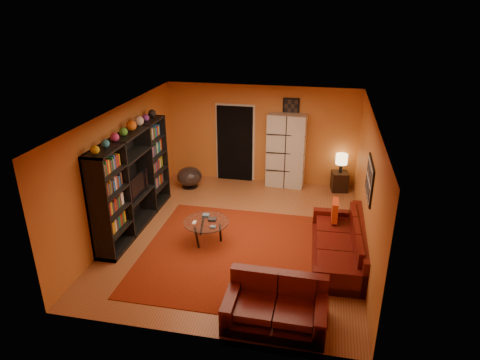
% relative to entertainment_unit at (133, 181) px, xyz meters
% --- Properties ---
extents(floor, '(6.00, 6.00, 0.00)m').
position_rel_entertainment_unit_xyz_m(floor, '(2.27, 0.00, -1.05)').
color(floor, brown).
rests_on(floor, ground).
extents(ceiling, '(6.00, 6.00, 0.00)m').
position_rel_entertainment_unit_xyz_m(ceiling, '(2.27, 0.00, 1.55)').
color(ceiling, white).
rests_on(ceiling, wall_back).
extents(wall_back, '(6.00, 0.00, 6.00)m').
position_rel_entertainment_unit_xyz_m(wall_back, '(2.27, 3.00, 0.25)').
color(wall_back, '#C16A2A').
rests_on(wall_back, floor).
extents(wall_front, '(6.00, 0.00, 6.00)m').
position_rel_entertainment_unit_xyz_m(wall_front, '(2.27, -3.00, 0.25)').
color(wall_front, '#C16A2A').
rests_on(wall_front, floor).
extents(wall_left, '(0.00, 6.00, 6.00)m').
position_rel_entertainment_unit_xyz_m(wall_left, '(-0.23, 0.00, 0.25)').
color(wall_left, '#C16A2A').
rests_on(wall_left, floor).
extents(wall_right, '(0.00, 6.00, 6.00)m').
position_rel_entertainment_unit_xyz_m(wall_right, '(4.78, 0.00, 0.25)').
color(wall_right, '#C16A2A').
rests_on(wall_right, floor).
extents(rug, '(3.60, 3.60, 0.01)m').
position_rel_entertainment_unit_xyz_m(rug, '(2.38, -0.70, -1.04)').
color(rug, '#63190B').
rests_on(rug, floor).
extents(doorway, '(0.95, 0.10, 2.04)m').
position_rel_entertainment_unit_xyz_m(doorway, '(1.57, 2.96, -0.03)').
color(doorway, black).
rests_on(doorway, floor).
extents(wall_art_right, '(0.03, 1.00, 0.70)m').
position_rel_entertainment_unit_xyz_m(wall_art_right, '(4.75, -0.30, 0.55)').
color(wall_art_right, black).
rests_on(wall_art_right, wall_right).
extents(wall_art_back, '(0.42, 0.03, 0.52)m').
position_rel_entertainment_unit_xyz_m(wall_art_back, '(3.02, 2.98, 1.00)').
color(wall_art_back, black).
rests_on(wall_art_back, wall_back).
extents(entertainment_unit, '(0.45, 3.00, 2.10)m').
position_rel_entertainment_unit_xyz_m(entertainment_unit, '(0.00, 0.00, 0.00)').
color(entertainment_unit, black).
rests_on(entertainment_unit, floor).
extents(tv, '(0.87, 0.11, 0.50)m').
position_rel_entertainment_unit_xyz_m(tv, '(0.05, -0.06, -0.08)').
color(tv, black).
rests_on(tv, entertainment_unit).
extents(sofa, '(1.07, 2.42, 0.85)m').
position_rel_entertainment_unit_xyz_m(sofa, '(4.42, -0.47, -0.77)').
color(sofa, '#450B09').
rests_on(sofa, rug).
extents(loveseat, '(1.55, 0.94, 0.85)m').
position_rel_entertainment_unit_xyz_m(loveseat, '(3.36, -2.42, -0.77)').
color(loveseat, '#450B09').
rests_on(loveseat, rug).
extents(throw_pillow, '(0.12, 0.42, 0.42)m').
position_rel_entertainment_unit_xyz_m(throw_pillow, '(4.22, 0.29, -0.42)').
color(throw_pillow, red).
rests_on(throw_pillow, sofa).
extents(coffee_table, '(0.92, 0.92, 0.46)m').
position_rel_entertainment_unit_xyz_m(coffee_table, '(1.70, -0.40, -0.63)').
color(coffee_table, silver).
rests_on(coffee_table, floor).
extents(storage_cabinet, '(1.00, 0.50, 1.94)m').
position_rel_entertainment_unit_xyz_m(storage_cabinet, '(2.96, 2.80, -0.08)').
color(storage_cabinet, beige).
rests_on(storage_cabinet, floor).
extents(bowl_chair, '(0.66, 0.66, 0.54)m').
position_rel_entertainment_unit_xyz_m(bowl_chair, '(0.51, 2.19, -0.76)').
color(bowl_chair, black).
rests_on(bowl_chair, floor).
extents(side_table, '(0.46, 0.46, 0.50)m').
position_rel_entertainment_unit_xyz_m(side_table, '(4.38, 2.75, -0.80)').
color(side_table, black).
rests_on(side_table, floor).
extents(table_lamp, '(0.30, 0.30, 0.49)m').
position_rel_entertainment_unit_xyz_m(table_lamp, '(4.38, 2.75, -0.20)').
color(table_lamp, black).
rests_on(table_lamp, side_table).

